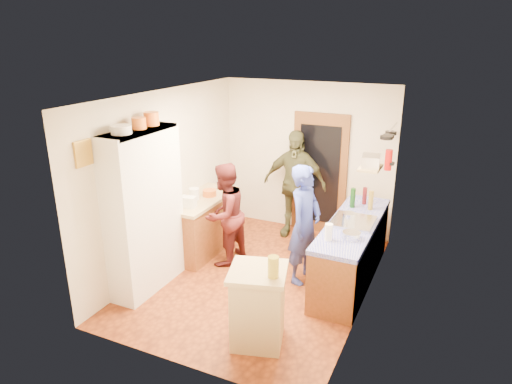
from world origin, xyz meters
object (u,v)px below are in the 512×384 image
Objects in this scene: person_hob at (306,226)px; person_left at (228,214)px; right_counter_base at (351,253)px; hutch_body at (145,212)px; island_base at (258,308)px; person_back at (295,184)px.

person_hob is 1.25m from person_left.
hutch_body is at bearing -152.53° from right_counter_base.
island_base is 1.56m from person_hob.
right_counter_base is 1.40× the size of person_left.
person_left is at bearing -115.34° from person_back.
person_left is at bearing 127.68° from island_base.
person_hob is (0.03, 1.51, 0.42)m from island_base.
hutch_body is 2.06m from island_base.
person_left reaches higher than island_base.
person_hob is 0.91× the size of person_back.
right_counter_base is at bearing -45.11° from person_back.
person_hob is at bearing 97.52° from person_left.
island_base is at bearing -14.73° from hutch_body.
hutch_body is 1.19× the size of person_back.
hutch_body is at bearing 126.70° from person_hob.
island_base is 3.05m from person_back.
island_base is at bearing -109.07° from right_counter_base.
hutch_body is 1.30× the size of person_hob.
hutch_body reaches higher than person_left.
hutch_body is 2.90m from right_counter_base.
person_hob is 1.08× the size of person_left.
person_hob is (-0.59, -0.29, 0.43)m from right_counter_base.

